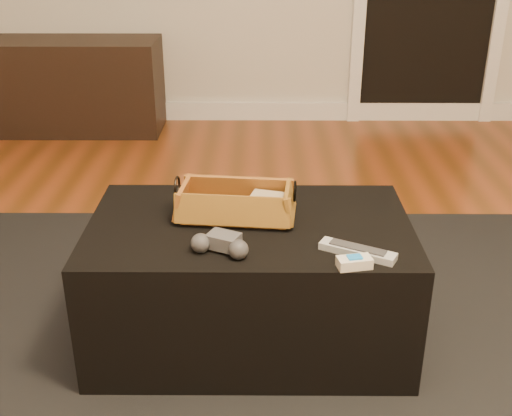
{
  "coord_description": "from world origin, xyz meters",
  "views": [
    {
      "loc": [
        0.21,
        -1.53,
        1.31
      ],
      "look_at": [
        0.2,
        0.23,
        0.49
      ],
      "focal_mm": 45.0,
      "sensor_mm": 36.0,
      "label": 1
    }
  ],
  "objects_px": {
    "media_cabinet": "(44,86)",
    "silver_remote": "(358,251)",
    "ottoman": "(250,281)",
    "game_controller": "(221,244)",
    "cream_gadget": "(354,262)",
    "tv_remote": "(229,212)",
    "wicker_basket": "(236,204)"
  },
  "relations": [
    {
      "from": "tv_remote",
      "to": "silver_remote",
      "type": "height_order",
      "value": "tv_remote"
    },
    {
      "from": "tv_remote",
      "to": "game_controller",
      "type": "bearing_deg",
      "value": -93.65
    },
    {
      "from": "tv_remote",
      "to": "cream_gadget",
      "type": "distance_m",
      "value": 0.46
    },
    {
      "from": "ottoman",
      "to": "game_controller",
      "type": "distance_m",
      "value": 0.32
    },
    {
      "from": "media_cabinet",
      "to": "cream_gadget",
      "type": "bearing_deg",
      "value": -57.12
    },
    {
      "from": "ottoman",
      "to": "silver_remote",
      "type": "relative_size",
      "value": 4.64
    },
    {
      "from": "tv_remote",
      "to": "silver_remote",
      "type": "bearing_deg",
      "value": -32.15
    },
    {
      "from": "silver_remote",
      "to": "media_cabinet",
      "type": "bearing_deg",
      "value": 123.93
    },
    {
      "from": "media_cabinet",
      "to": "silver_remote",
      "type": "xyz_separation_m",
      "value": [
        1.65,
        -2.46,
        0.15
      ]
    },
    {
      "from": "game_controller",
      "to": "silver_remote",
      "type": "distance_m",
      "value": 0.38
    },
    {
      "from": "ottoman",
      "to": "silver_remote",
      "type": "height_order",
      "value": "silver_remote"
    },
    {
      "from": "ottoman",
      "to": "cream_gadget",
      "type": "height_order",
      "value": "cream_gadget"
    },
    {
      "from": "game_controller",
      "to": "cream_gadget",
      "type": "bearing_deg",
      "value": -12.11
    },
    {
      "from": "wicker_basket",
      "to": "game_controller",
      "type": "xyz_separation_m",
      "value": [
        -0.03,
        -0.23,
        -0.02
      ]
    },
    {
      "from": "silver_remote",
      "to": "cream_gadget",
      "type": "distance_m",
      "value": 0.07
    },
    {
      "from": "ottoman",
      "to": "silver_remote",
      "type": "distance_m",
      "value": 0.43
    },
    {
      "from": "game_controller",
      "to": "ottoman",
      "type": "bearing_deg",
      "value": 68.11
    },
    {
      "from": "media_cabinet",
      "to": "ottoman",
      "type": "bearing_deg",
      "value": -59.18
    },
    {
      "from": "silver_remote",
      "to": "cream_gadget",
      "type": "bearing_deg",
      "value": -104.73
    },
    {
      "from": "ottoman",
      "to": "silver_remote",
      "type": "bearing_deg",
      "value": -33.03
    },
    {
      "from": "ottoman",
      "to": "game_controller",
      "type": "height_order",
      "value": "game_controller"
    },
    {
      "from": "tv_remote",
      "to": "cream_gadget",
      "type": "relative_size",
      "value": 1.95
    },
    {
      "from": "ottoman",
      "to": "media_cabinet",
      "type": "bearing_deg",
      "value": 120.82
    },
    {
      "from": "ottoman",
      "to": "game_controller",
      "type": "bearing_deg",
      "value": -111.89
    },
    {
      "from": "silver_remote",
      "to": "cream_gadget",
      "type": "xyz_separation_m",
      "value": [
        -0.02,
        -0.07,
        0.0
      ]
    },
    {
      "from": "tv_remote",
      "to": "media_cabinet",
      "type": "bearing_deg",
      "value": 119.68
    },
    {
      "from": "media_cabinet",
      "to": "silver_remote",
      "type": "distance_m",
      "value": 2.97
    },
    {
      "from": "media_cabinet",
      "to": "tv_remote",
      "type": "distance_m",
      "value": 2.58
    },
    {
      "from": "media_cabinet",
      "to": "game_controller",
      "type": "distance_m",
      "value": 2.77
    },
    {
      "from": "ottoman",
      "to": "wicker_basket",
      "type": "height_order",
      "value": "wicker_basket"
    },
    {
      "from": "media_cabinet",
      "to": "silver_remote",
      "type": "height_order",
      "value": "media_cabinet"
    },
    {
      "from": "game_controller",
      "to": "wicker_basket",
      "type": "bearing_deg",
      "value": 82.0
    }
  ]
}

